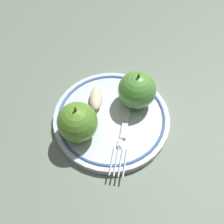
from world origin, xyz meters
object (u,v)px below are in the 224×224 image
plate (112,120)px  apple_second_whole (137,90)px  fork (124,132)px  apple_red_whole (77,122)px  apple_slice_front (96,98)px

plate → apple_second_whole: 0.08m
plate → fork: bearing=-167.7°
plate → apple_red_whole: 0.08m
apple_red_whole → apple_second_whole: size_ratio=1.00×
apple_red_whole → fork: (-0.03, -0.08, -0.04)m
apple_second_whole → apple_slice_front: size_ratio=1.47×
plate → apple_slice_front: apple_slice_front is taller
apple_red_whole → fork: size_ratio=0.54×
apple_slice_front → fork: 0.09m
apple_red_whole → fork: apple_red_whole is taller
apple_second_whole → fork: 0.09m
apple_second_whole → plate: bearing=108.1°
apple_second_whole → apple_slice_front: (0.03, 0.07, -0.03)m
apple_slice_front → fork: bearing=35.5°
apple_red_whole → apple_second_whole: same height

